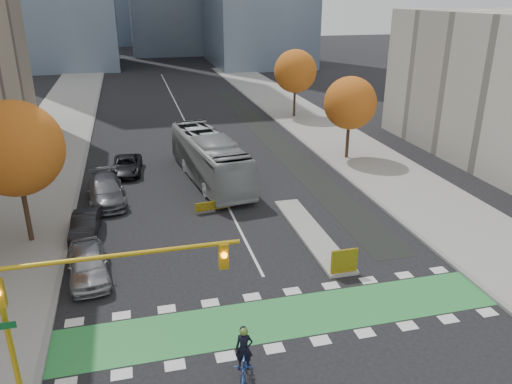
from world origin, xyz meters
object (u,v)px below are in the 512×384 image
traffic_signal_west (82,288)px  parked_car_d (127,165)px  tree_west (15,149)px  tree_east_far (295,71)px  tree_east_near (350,103)px  hazard_board (344,261)px  parked_car_a (88,263)px  cyclist (244,362)px  parked_car_c (106,190)px  parked_car_b (85,225)px  bus (210,158)px

traffic_signal_west → parked_car_d: (1.43, 23.34, -3.36)m
tree_west → tree_east_far: bearing=46.7°
tree_west → parked_car_d: tree_west is taller
tree_east_near → traffic_signal_west: (-19.93, -22.51, -0.83)m
hazard_board → parked_car_a: 12.87m
tree_east_far → cyclist: tree_east_far is taller
tree_east_near → parked_car_c: tree_east_near is taller
tree_east_far → cyclist: 42.75m
tree_east_near → tree_east_far: 16.01m
traffic_signal_west → parked_car_b: 13.10m
parked_car_b → parked_car_a: bearing=-81.1°
parked_car_b → tree_west: bearing=-174.2°
traffic_signal_west → parked_car_c: size_ratio=1.47×
traffic_signal_west → parked_car_b: size_ratio=2.08×
tree_east_near → parked_car_d: 18.99m
bus → tree_east_far: bearing=47.3°
bus → parked_car_a: bearing=-130.8°
cyclist → parked_car_a: (-5.99, 8.88, 0.04)m
hazard_board → bus: size_ratio=0.11×
tree_east_near → parked_car_a: (-20.54, -14.89, -4.06)m
tree_east_far → parked_car_b: (-21.50, -25.89, -4.57)m
tree_west → cyclist: size_ratio=3.60×
bus → parked_car_a: bus is taller
parked_car_b → parked_car_d: (2.50, 10.72, -0.01)m
tree_east_near → cyclist: size_ratio=3.09×
parked_car_b → bus: bearing=44.9°
hazard_board → cyclist: bearing=-137.7°
hazard_board → traffic_signal_west: 13.23m
tree_west → parked_car_c: tree_west is taller
tree_west → parked_car_a: size_ratio=1.73×
parked_car_a → parked_car_d: size_ratio=0.98×
tree_east_near → parked_car_c: size_ratio=1.22×
traffic_signal_west → tree_east_near: bearing=48.5°
bus → parked_car_d: 7.01m
parked_car_d → hazard_board: bearing=-55.7°
cyclist → tree_east_near: bearing=74.1°
hazard_board → tree_east_near: (8.00, 17.80, 4.06)m
hazard_board → parked_car_a: parked_car_a is taller
hazard_board → tree_east_far: 35.13m
parked_car_b → parked_car_c: (1.06, 5.00, 0.17)m
parked_car_b → tree_east_far: bearing=53.9°
tree_east_far → traffic_signal_west: tree_east_far is taller
hazard_board → parked_car_b: bearing=148.7°
parked_car_b → hazard_board: bearing=-27.7°
cyclist → parked_car_d: (-3.95, 24.60, -0.09)m
hazard_board → tree_west: (-16.00, 7.80, 4.82)m
hazard_board → parked_car_d: hazard_board is taller
tree_east_near → parked_car_d: size_ratio=1.47×
tree_west → parked_car_b: (3.00, 0.11, -4.94)m
tree_east_far → parked_car_a: size_ratio=1.61×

